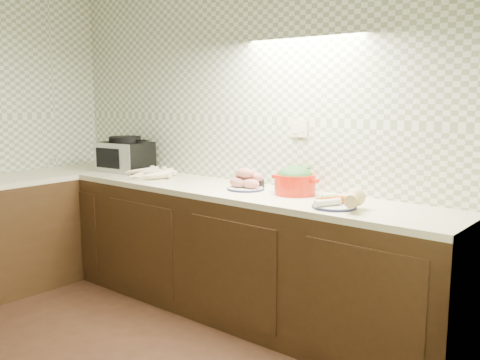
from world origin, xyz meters
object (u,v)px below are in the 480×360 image
Objects in this scene: parsnip_pile at (154,172)px; dutch_oven at (295,181)px; onion_bowl at (254,181)px; toaster_oven at (125,155)px; sweet_potato_plate at (246,182)px; veg_plate at (344,201)px.

parsnip_pile is 1.30m from dutch_oven.
dutch_oven is at bearing -7.71° from onion_bowl.
toaster_oven is 1.04× the size of parsnip_pile.
sweet_potato_plate is 1.81× the size of onion_bowl.
toaster_oven is 3.16× the size of onion_bowl.
dutch_oven is 1.02× the size of veg_plate.
parsnip_pile is 3.03× the size of onion_bowl.
toaster_oven is 2.19m from veg_plate.
onion_bowl is at bearing 171.83° from dutch_oven.
veg_plate reaches higher than parsnip_pile.
onion_bowl is at bearing 8.15° from parsnip_pile.
parsnip_pile is (0.43, -0.06, -0.10)m from toaster_oven.
parsnip_pile is 1.75m from veg_plate.
dutch_oven is at bearing 158.69° from veg_plate.
toaster_oven reaches higher than parsnip_pile.
toaster_oven is at bearing -179.69° from dutch_oven.
sweet_potato_plate is 0.12m from onion_bowl.
veg_plate is (0.82, -0.12, -0.01)m from sweet_potato_plate.
toaster_oven reaches higher than onion_bowl.
toaster_oven reaches higher than sweet_potato_plate.
toaster_oven is at bearing 175.93° from veg_plate.
parsnip_pile is 1.67× the size of sweet_potato_plate.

